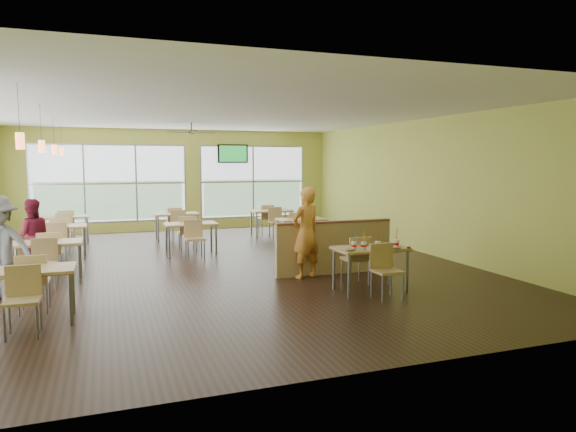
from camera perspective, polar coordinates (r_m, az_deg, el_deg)
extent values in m
plane|color=black|center=(10.99, -7.91, -5.47)|extent=(12.00, 12.00, 0.00)
plane|color=white|center=(10.82, -8.15, 11.38)|extent=(12.00, 12.00, 0.00)
cube|color=#B7BD4C|center=(16.71, -12.22, 3.89)|extent=(10.00, 0.04, 3.20)
cube|color=#B7BD4C|center=(5.08, 5.86, -0.52)|extent=(10.00, 0.04, 3.20)
cube|color=#B7BD4C|center=(12.78, 14.54, 3.23)|extent=(0.04, 12.00, 3.20)
cube|color=white|center=(16.55, -19.10, 3.42)|extent=(4.50, 0.02, 2.35)
cube|color=white|center=(17.19, -3.91, 3.82)|extent=(3.50, 0.02, 2.35)
cube|color=#B7BABC|center=(16.80, -11.27, -0.35)|extent=(8.00, 0.04, 0.05)
cube|color=tan|center=(8.75, 9.15, -3.58)|extent=(1.20, 0.70, 0.04)
cube|color=brown|center=(8.76, 9.15, -3.74)|extent=(1.22, 0.71, 0.01)
cylinder|color=slate|center=(8.33, 6.80, -6.67)|extent=(0.05, 0.05, 0.71)
cylinder|color=slate|center=(8.85, 13.10, -6.02)|extent=(0.05, 0.05, 0.71)
cylinder|color=slate|center=(8.84, 5.11, -5.91)|extent=(0.05, 0.05, 0.71)
cylinder|color=slate|center=(9.33, 11.17, -5.36)|extent=(0.05, 0.05, 0.71)
cube|color=tan|center=(9.28, 7.48, -4.76)|extent=(0.42, 0.42, 0.04)
cube|color=tan|center=(9.41, 6.97, -3.25)|extent=(0.42, 0.04, 0.40)
cube|color=tan|center=(8.34, 10.95, -6.05)|extent=(0.42, 0.42, 0.04)
cube|color=tan|center=(8.13, 11.67, -4.78)|extent=(0.42, 0.04, 0.40)
cube|color=tan|center=(10.07, 5.14, -3.60)|extent=(2.40, 0.12, 1.00)
cube|color=brown|center=(9.99, 5.17, -0.66)|extent=(2.40, 0.14, 0.04)
cube|color=tan|center=(7.76, -27.00, -5.39)|extent=(1.20, 0.70, 0.04)
cube|color=brown|center=(7.76, -26.99, -5.58)|extent=(1.22, 0.71, 0.01)
cylinder|color=slate|center=(7.50, -23.01, -8.52)|extent=(0.05, 0.05, 0.71)
cylinder|color=slate|center=(8.06, -22.77, -7.51)|extent=(0.05, 0.05, 0.71)
cube|color=tan|center=(8.35, -26.43, -6.56)|extent=(0.42, 0.42, 0.04)
cube|color=tan|center=(8.49, -26.36, -4.84)|extent=(0.42, 0.04, 0.40)
cube|color=tan|center=(7.28, -27.44, -8.38)|extent=(0.42, 0.42, 0.04)
cube|color=tan|center=(7.05, -27.73, -7.02)|extent=(0.42, 0.04, 0.40)
cube|color=tan|center=(10.21, -25.25, -2.71)|extent=(1.20, 0.70, 0.04)
cube|color=brown|center=(10.21, -25.24, -2.85)|extent=(1.22, 0.71, 0.01)
cylinder|color=slate|center=(10.05, -28.39, -5.16)|extent=(0.05, 0.05, 0.71)
cylinder|color=slate|center=(9.94, -22.20, -5.00)|extent=(0.05, 0.05, 0.71)
cylinder|color=slate|center=(10.62, -27.92, -4.57)|extent=(0.05, 0.05, 0.71)
cylinder|color=slate|center=(10.51, -22.07, -4.41)|extent=(0.05, 0.05, 0.71)
cube|color=tan|center=(10.79, -24.91, -3.76)|extent=(0.42, 0.42, 0.04)
cube|color=tan|center=(10.94, -24.87, -2.46)|extent=(0.42, 0.04, 0.40)
cube|color=tan|center=(9.71, -25.48, -4.82)|extent=(0.42, 0.42, 0.04)
cube|color=tan|center=(9.49, -25.66, -3.72)|extent=(0.42, 0.04, 0.40)
cube|color=tan|center=(12.68, -24.18, -1.07)|extent=(1.20, 0.70, 0.04)
cube|color=brown|center=(12.68, -24.18, -1.18)|extent=(1.22, 0.71, 0.01)
cylinder|color=slate|center=(12.49, -26.68, -3.02)|extent=(0.05, 0.05, 0.71)
cylinder|color=slate|center=(12.41, -21.72, -2.86)|extent=(0.05, 0.05, 0.71)
cylinder|color=slate|center=(13.06, -26.38, -2.64)|extent=(0.05, 0.05, 0.71)
cylinder|color=slate|center=(12.98, -21.64, -2.48)|extent=(0.05, 0.05, 0.71)
cube|color=tan|center=(13.25, -23.95, -2.00)|extent=(0.42, 0.42, 0.04)
cube|color=tan|center=(13.42, -23.93, -0.96)|extent=(0.42, 0.04, 0.40)
cube|color=tan|center=(12.17, -24.32, -2.68)|extent=(0.42, 0.42, 0.04)
cube|color=tan|center=(11.95, -24.44, -1.77)|extent=(0.42, 0.04, 0.40)
cube|color=tan|center=(14.86, -23.54, -0.08)|extent=(1.20, 0.70, 0.04)
cube|color=brown|center=(14.86, -23.54, -0.18)|extent=(1.22, 0.71, 0.01)
cylinder|color=slate|center=(14.66, -25.66, -1.72)|extent=(0.05, 0.05, 0.71)
cylinder|color=slate|center=(14.58, -21.44, -1.58)|extent=(0.05, 0.05, 0.71)
cylinder|color=slate|center=(15.23, -25.44, -1.45)|extent=(0.05, 0.05, 0.71)
cylinder|color=slate|center=(15.16, -21.37, -1.31)|extent=(0.05, 0.05, 0.71)
cube|color=tan|center=(15.43, -23.36, -0.91)|extent=(0.42, 0.42, 0.04)
cube|color=tan|center=(15.60, -23.35, -0.03)|extent=(0.42, 0.04, 0.40)
cube|color=tan|center=(14.34, -23.64, -1.41)|extent=(0.42, 0.42, 0.04)
cube|color=tan|center=(14.13, -23.72, -0.62)|extent=(0.42, 0.04, 0.40)
cube|color=tan|center=(12.28, -10.76, -0.86)|extent=(1.20, 0.70, 0.04)
cube|color=brown|center=(12.29, -10.76, -0.97)|extent=(1.22, 0.71, 0.01)
cylinder|color=slate|center=(11.98, -13.06, -2.89)|extent=(0.05, 0.05, 0.71)
cylinder|color=slate|center=(12.15, -7.99, -2.67)|extent=(0.05, 0.05, 0.71)
cylinder|color=slate|center=(12.55, -13.37, -2.50)|extent=(0.05, 0.05, 0.71)
cylinder|color=slate|center=(12.71, -8.53, -2.30)|extent=(0.05, 0.05, 0.71)
cube|color=tan|center=(12.86, -11.12, -1.82)|extent=(0.42, 0.42, 0.04)
cube|color=tan|center=(13.02, -11.27, -0.75)|extent=(0.42, 0.04, 0.40)
cube|color=tan|center=(11.78, -10.32, -2.51)|extent=(0.42, 0.42, 0.04)
cube|color=tan|center=(11.57, -10.18, -1.57)|extent=(0.42, 0.04, 0.40)
cube|color=tan|center=(14.74, -12.28, 0.24)|extent=(1.20, 0.70, 0.04)
cube|color=brown|center=(14.75, -12.28, 0.14)|extent=(1.22, 0.71, 0.01)
cylinder|color=slate|center=(14.44, -14.22, -1.42)|extent=(0.05, 0.05, 0.71)
cylinder|color=slate|center=(14.58, -10.00, -1.26)|extent=(0.05, 0.05, 0.71)
cylinder|color=slate|center=(15.01, -14.44, -1.15)|extent=(0.05, 0.05, 0.71)
cylinder|color=slate|center=(15.15, -10.37, -1.00)|extent=(0.05, 0.05, 0.71)
cube|color=tan|center=(15.32, -12.53, -0.61)|extent=(0.42, 0.42, 0.04)
cube|color=tan|center=(15.48, -12.63, 0.28)|extent=(0.42, 0.04, 0.40)
cube|color=tan|center=(14.23, -11.97, -1.09)|extent=(0.42, 0.42, 0.04)
cube|color=tan|center=(14.02, -11.88, -0.29)|extent=(0.42, 0.04, 0.40)
cube|color=tan|center=(13.01, 1.51, -0.38)|extent=(1.20, 0.70, 0.04)
cube|color=brown|center=(13.01, 1.51, -0.49)|extent=(1.22, 0.71, 0.01)
cylinder|color=slate|center=(12.60, -0.31, -2.30)|extent=(0.05, 0.05, 0.71)
cylinder|color=slate|center=(13.00, 4.19, -2.06)|extent=(0.05, 0.05, 0.71)
cylinder|color=slate|center=(13.15, -1.15, -1.96)|extent=(0.05, 0.05, 0.71)
cylinder|color=slate|center=(13.52, 3.19, -1.74)|extent=(0.05, 0.05, 0.71)
cube|color=tan|center=(13.55, 0.66, -1.31)|extent=(0.42, 0.42, 0.04)
cube|color=tan|center=(13.71, 0.39, -0.30)|extent=(0.42, 0.04, 0.40)
cube|color=tan|center=(12.54, 2.42, -1.91)|extent=(0.42, 0.42, 0.04)
cube|color=tan|center=(12.34, 2.75, -1.01)|extent=(0.42, 0.04, 0.40)
cube|color=tan|center=(15.36, -1.87, 0.60)|extent=(1.20, 0.70, 0.04)
cube|color=brown|center=(15.36, -1.87, 0.51)|extent=(1.22, 0.71, 0.01)
cylinder|color=slate|center=(14.96, -3.49, -1.00)|extent=(0.05, 0.05, 0.71)
cylinder|color=slate|center=(15.30, 0.40, -0.83)|extent=(0.05, 0.05, 0.71)
cylinder|color=slate|center=(15.52, -4.09, -0.75)|extent=(0.05, 0.05, 0.71)
cylinder|color=slate|center=(15.84, -0.33, -0.60)|extent=(0.05, 0.05, 0.71)
cube|color=tan|center=(15.91, -2.47, -0.23)|extent=(0.42, 0.42, 0.04)
cube|color=tan|center=(16.06, -2.68, 0.62)|extent=(0.42, 0.04, 0.40)
cube|color=tan|center=(14.86, -1.21, -0.66)|extent=(0.42, 0.42, 0.04)
cube|color=tan|center=(14.66, -0.98, 0.11)|extent=(0.42, 0.04, 0.40)
cylinder|color=#2D2119|center=(7.65, -27.77, 10.39)|extent=(0.01, 0.01, 0.70)
cylinder|color=#FF833E|center=(7.63, -27.62, 7.39)|extent=(0.11, 0.11, 0.22)
cylinder|color=#2D2119|center=(10.13, -25.79, 9.24)|extent=(0.01, 0.01, 0.70)
cylinder|color=#FF833E|center=(10.11, -25.69, 6.97)|extent=(0.11, 0.11, 0.22)
cylinder|color=#2D2119|center=(12.61, -24.60, 8.53)|extent=(0.01, 0.01, 0.70)
cylinder|color=#FF833E|center=(12.60, -24.52, 6.72)|extent=(0.11, 0.11, 0.22)
cylinder|color=#2D2119|center=(14.80, -23.89, 8.11)|extent=(0.01, 0.01, 0.70)
cylinder|color=#FF833E|center=(14.79, -23.82, 6.56)|extent=(0.11, 0.11, 0.22)
cylinder|color=#2D2119|center=(13.76, -10.70, 9.67)|extent=(0.03, 0.03, 0.24)
cylinder|color=#2D2119|center=(13.75, -10.68, 9.09)|extent=(0.16, 0.16, 0.06)
cube|color=#2D2119|center=(13.81, -9.23, 9.10)|extent=(0.55, 0.10, 0.01)
cube|color=#2D2119|center=(14.09, -10.91, 9.01)|extent=(0.10, 0.55, 0.01)
cube|color=#2D2119|center=(13.70, -12.15, 9.07)|extent=(0.55, 0.10, 0.01)
cube|color=#2D2119|center=(13.40, -10.45, 9.18)|extent=(0.10, 0.55, 0.01)
cube|color=black|center=(16.93, -6.15, 6.90)|extent=(1.00, 0.06, 0.60)
cube|color=green|center=(16.90, -6.12, 6.90)|extent=(0.90, 0.01, 0.52)
imported|color=orange|center=(9.62, 2.00, -1.87)|extent=(0.73, 0.60, 1.72)
imported|color=maroon|center=(11.29, -26.60, -1.99)|extent=(0.79, 0.66, 1.46)
cone|color=white|center=(8.47, 7.34, -3.31)|extent=(0.09, 0.09, 0.12)
cylinder|color=red|center=(8.47, 7.34, -3.30)|extent=(0.09, 0.09, 0.04)
cylinder|color=white|center=(8.46, 7.35, -2.86)|extent=(0.10, 0.10, 0.01)
cylinder|color=blue|center=(8.44, 7.36, -2.15)|extent=(0.02, 0.06, 0.22)
cone|color=white|center=(8.51, 8.41, -3.30)|extent=(0.09, 0.09, 0.12)
cylinder|color=red|center=(8.51, 8.41, -3.29)|extent=(0.08, 0.08, 0.03)
cylinder|color=white|center=(8.50, 8.42, -2.87)|extent=(0.09, 0.09, 0.01)
cylinder|color=yellow|center=(8.48, 8.43, -2.20)|extent=(0.01, 0.06, 0.21)
cone|color=white|center=(8.59, 9.93, -3.23)|extent=(0.09, 0.09, 0.12)
cylinder|color=red|center=(8.58, 9.93, -3.22)|extent=(0.08, 0.08, 0.04)
cylinder|color=white|center=(8.58, 9.93, -2.79)|extent=(0.09, 0.09, 0.01)
cylinder|color=red|center=(8.56, 9.95, -2.10)|extent=(0.02, 0.06, 0.22)
cone|color=white|center=(8.75, 11.95, -3.06)|extent=(0.10, 0.10, 0.13)
cylinder|color=red|center=(8.74, 11.95, -3.05)|extent=(0.09, 0.09, 0.04)
cylinder|color=white|center=(8.73, 11.96, -2.59)|extent=(0.10, 0.10, 0.01)
cylinder|color=red|center=(8.72, 11.97, -1.84)|extent=(0.01, 0.06, 0.24)
cylinder|color=black|center=(8.91, 11.06, -3.28)|extent=(0.18, 0.18, 0.01)
torus|color=black|center=(8.90, 11.06, -3.07)|extent=(0.22, 0.22, 0.02)
cone|color=tan|center=(8.90, 11.06, -3.14)|extent=(0.22, 0.22, 0.05)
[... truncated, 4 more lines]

